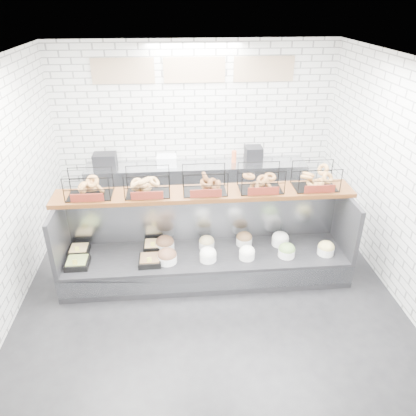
{
  "coord_description": "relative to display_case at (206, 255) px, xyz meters",
  "views": [
    {
      "loc": [
        -0.38,
        -4.45,
        3.66
      ],
      "look_at": [
        0.04,
        0.45,
        1.04
      ],
      "focal_mm": 35.0,
      "sensor_mm": 36.0,
      "label": 1
    }
  ],
  "objects": [
    {
      "name": "display_case",
      "position": [
        0.0,
        0.0,
        0.0
      ],
      "size": [
        4.0,
        0.9,
        1.2
      ],
      "color": "black",
      "rests_on": "ground"
    },
    {
      "name": "bagel_shelf",
      "position": [
        -0.0,
        0.18,
        1.05
      ],
      "size": [
        4.1,
        0.5,
        0.4
      ],
      "color": "#3F200D",
      "rests_on": "display_case"
    },
    {
      "name": "ground",
      "position": [
        -0.0,
        -0.34,
        -0.33
      ],
      "size": [
        5.5,
        5.5,
        0.0
      ],
      "primitive_type": "plane",
      "color": "black",
      "rests_on": "ground"
    },
    {
      "name": "prep_counter",
      "position": [
        -0.01,
        2.09,
        0.14
      ],
      "size": [
        4.0,
        0.6,
        1.2
      ],
      "color": "#93969B",
      "rests_on": "ground"
    },
    {
      "name": "room_shell",
      "position": [
        -0.0,
        0.26,
        1.73
      ],
      "size": [
        5.02,
        5.51,
        3.01
      ],
      "color": "silver",
      "rests_on": "ground"
    }
  ]
}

